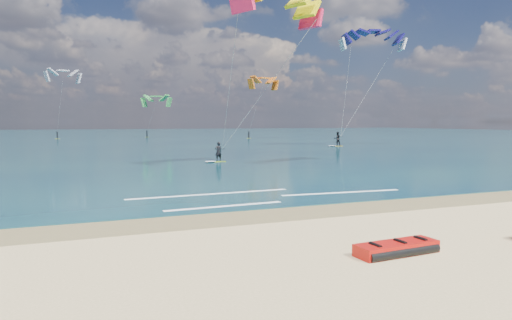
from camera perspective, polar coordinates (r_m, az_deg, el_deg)
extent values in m
plane|color=tan|center=(52.26, -14.53, 0.99)|extent=(320.00, 320.00, 0.00)
cube|color=brown|center=(16.40, 1.53, -6.89)|extent=(320.00, 2.40, 0.01)
cube|color=#0B2B3F|center=(116.00, -18.38, 2.91)|extent=(320.00, 200.00, 0.04)
cube|color=#B6EF1C|center=(37.79, -4.72, -0.17)|extent=(1.22, 0.43, 0.05)
imported|color=black|center=(37.73, -4.73, 1.06)|extent=(0.63, 0.47, 1.60)
cylinder|color=black|center=(37.54, -4.22, 1.39)|extent=(0.49, 0.06, 0.04)
cube|color=gold|center=(62.76, 10.11, 1.74)|extent=(1.49, 0.46, 0.07)
imported|color=black|center=(62.72, 10.13, 2.62)|extent=(1.01, 0.84, 1.89)
cylinder|color=black|center=(62.60, 10.55, 2.91)|extent=(0.60, 0.05, 0.04)
cube|color=white|center=(17.89, -3.93, -5.77)|extent=(4.83, 0.50, 0.01)
cube|color=white|center=(20.91, -5.72, -4.25)|extent=(7.62, 0.52, 0.01)
cube|color=white|center=(21.63, 10.69, -4.01)|extent=(5.97, 0.67, 0.01)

